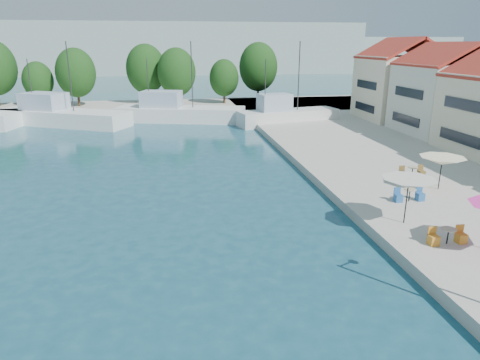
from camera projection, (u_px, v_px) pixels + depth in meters
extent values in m
cube|color=#AFAB9E|center=(142.00, 109.00, 63.56)|extent=(90.00, 16.00, 0.60)
cube|color=#96A49A|center=(89.00, 48.00, 145.31)|extent=(180.00, 40.00, 16.00)
cube|color=#96A49A|center=(275.00, 53.00, 175.43)|extent=(140.00, 40.00, 12.00)
cube|color=silver|center=(444.00, 99.00, 43.80)|extent=(8.00, 8.50, 7.00)
pyramid|color=#B53828|center=(452.00, 45.00, 42.19)|extent=(8.40, 8.80, 1.80)
cube|color=#F3E3C2|center=(400.00, 88.00, 52.18)|extent=(8.60, 8.50, 7.50)
pyramid|color=#B53828|center=(405.00, 40.00, 50.50)|extent=(9.00, 8.80, 1.80)
cube|color=silver|center=(63.00, 119.00, 52.16)|extent=(16.98, 11.50, 2.20)
cube|color=#9AACBE|center=(44.00, 101.00, 52.24)|extent=(6.02, 5.28, 2.00)
cylinder|color=#2D2D2D|center=(70.00, 77.00, 50.12)|extent=(0.12, 0.12, 8.00)
cylinder|color=#2D2D2D|center=(30.00, 84.00, 52.12)|extent=(0.10, 0.10, 6.00)
cube|color=silver|center=(181.00, 116.00, 54.65)|extent=(16.70, 8.28, 2.20)
cube|color=#9AACBE|center=(161.00, 99.00, 54.25)|extent=(5.53, 4.39, 2.00)
cylinder|color=#2D2D2D|center=(192.00, 75.00, 52.94)|extent=(0.12, 0.12, 8.00)
cylinder|color=#2D2D2D|center=(148.00, 83.00, 53.80)|extent=(0.10, 0.10, 6.00)
cube|color=silver|center=(288.00, 119.00, 52.35)|extent=(12.84, 5.58, 2.20)
cube|color=#9AACBE|center=(275.00, 102.00, 51.09)|extent=(4.15, 3.17, 2.00)
cylinder|color=#2D2D2D|center=(299.00, 76.00, 51.21)|extent=(0.12, 0.12, 8.00)
cylinder|color=#2D2D2D|center=(265.00, 86.00, 50.07)|extent=(0.10, 0.10, 6.00)
cylinder|color=#3F2B19|center=(40.00, 96.00, 63.76)|extent=(0.36, 0.36, 2.88)
ellipsoid|color=#1B3C13|center=(38.00, 80.00, 63.06)|extent=(4.37, 4.37, 5.47)
cylinder|color=#3F2B19|center=(78.00, 93.00, 63.35)|extent=(0.36, 0.36, 3.74)
ellipsoid|color=#1B3C13|center=(76.00, 73.00, 62.44)|extent=(5.68, 5.68, 7.10)
cylinder|color=#3F2B19|center=(147.00, 90.00, 67.10)|extent=(0.36, 0.36, 3.98)
ellipsoid|color=#1B3C13|center=(146.00, 69.00, 66.13)|extent=(6.05, 6.05, 7.56)
cylinder|color=#3F2B19|center=(177.00, 92.00, 64.68)|extent=(0.36, 0.36, 3.74)
ellipsoid|color=#1B3C13|center=(177.00, 72.00, 63.77)|extent=(5.68, 5.68, 7.10)
cylinder|color=#3F2B19|center=(224.00, 94.00, 66.67)|extent=(0.36, 0.36, 2.98)
ellipsoid|color=#1B3C13|center=(224.00, 78.00, 65.94)|extent=(4.53, 4.53, 5.66)
cylinder|color=#3F2B19|center=(258.00, 87.00, 70.32)|extent=(0.36, 0.36, 4.09)
ellipsoid|color=#1B3C13|center=(258.00, 67.00, 69.33)|extent=(6.22, 6.22, 7.77)
cylinder|color=black|center=(406.00, 201.00, 21.86)|extent=(0.06, 0.06, 2.42)
cone|color=beige|center=(409.00, 183.00, 21.57)|extent=(2.74, 2.74, 0.50)
cylinder|color=black|center=(440.00, 173.00, 27.09)|extent=(0.06, 0.06, 2.12)
cone|color=beige|center=(442.00, 161.00, 26.84)|extent=(2.83, 2.83, 0.50)
cylinder|color=black|center=(448.00, 236.00, 19.78)|extent=(0.06, 0.06, 0.74)
cylinder|color=tan|center=(449.00, 229.00, 19.67)|extent=(0.70, 0.70, 0.04)
cube|color=orange|center=(461.00, 238.00, 19.93)|extent=(0.42, 0.42, 0.46)
cube|color=orange|center=(433.00, 240.00, 19.71)|extent=(0.42, 0.42, 0.46)
cylinder|color=black|center=(409.00, 195.00, 25.17)|extent=(0.06, 0.06, 0.74)
cylinder|color=tan|center=(410.00, 189.00, 25.05)|extent=(0.70, 0.70, 0.04)
cube|color=#275D9C|center=(420.00, 197.00, 25.32)|extent=(0.42, 0.42, 0.46)
cube|color=#275D9C|center=(398.00, 198.00, 25.10)|extent=(0.42, 0.42, 0.46)
cylinder|color=black|center=(412.00, 172.00, 29.64)|extent=(0.06, 0.06, 0.74)
cylinder|color=tan|center=(413.00, 167.00, 29.53)|extent=(0.70, 0.70, 0.04)
cube|color=brown|center=(421.00, 174.00, 29.79)|extent=(0.42, 0.42, 0.46)
cube|color=brown|center=(403.00, 175.00, 29.58)|extent=(0.42, 0.42, 0.46)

